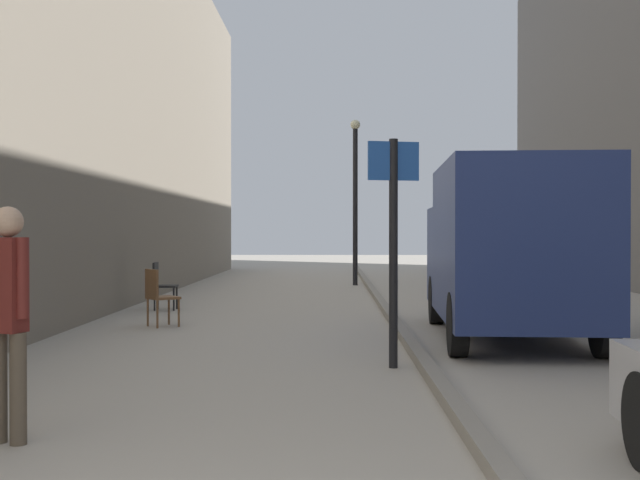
% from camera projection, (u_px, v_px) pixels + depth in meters
% --- Properties ---
extents(ground_plane, '(80.00, 80.00, 0.00)m').
position_uv_depth(ground_plane, '(300.00, 323.00, 13.86)').
color(ground_plane, '#A8A093').
extents(building_facade_left, '(2.61, 40.00, 9.57)m').
position_uv_depth(building_facade_left, '(11.00, 41.00, 13.88)').
color(building_facade_left, gray).
rests_on(building_facade_left, ground_plane).
extents(kerb_strip, '(0.16, 40.00, 0.12)m').
position_uv_depth(kerb_strip, '(393.00, 320.00, 13.84)').
color(kerb_strip, gray).
rests_on(kerb_strip, ground_plane).
extents(pedestrian_main_foreground, '(0.33, 0.25, 1.73)m').
position_uv_depth(pedestrian_main_foreground, '(8.00, 307.00, 5.98)').
color(pedestrian_main_foreground, brown).
rests_on(pedestrian_main_foreground, ground_plane).
extents(delivery_van, '(2.26, 5.30, 2.48)m').
position_uv_depth(delivery_van, '(508.00, 247.00, 11.82)').
color(delivery_van, navy).
rests_on(delivery_van, ground_plane).
extents(street_sign_post, '(0.59, 0.17, 2.60)m').
position_uv_depth(street_sign_post, '(393.00, 232.00, 9.29)').
color(street_sign_post, black).
rests_on(street_sign_post, ground_plane).
extents(lamp_post, '(0.28, 0.28, 4.76)m').
position_uv_depth(lamp_post, '(355.00, 191.00, 23.56)').
color(lamp_post, black).
rests_on(lamp_post, ground_plane).
extents(cafe_chair_near_window, '(0.45, 0.45, 0.94)m').
position_uv_depth(cafe_chair_near_window, '(161.00, 282.00, 16.16)').
color(cafe_chair_near_window, black).
rests_on(cafe_chair_near_window, ground_plane).
extents(cafe_chair_by_doorway, '(0.62, 0.62, 0.94)m').
position_uv_depth(cafe_chair_by_doorway, '(158.00, 293.00, 13.30)').
color(cafe_chair_by_doorway, brown).
rests_on(cafe_chair_by_doorway, ground_plane).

